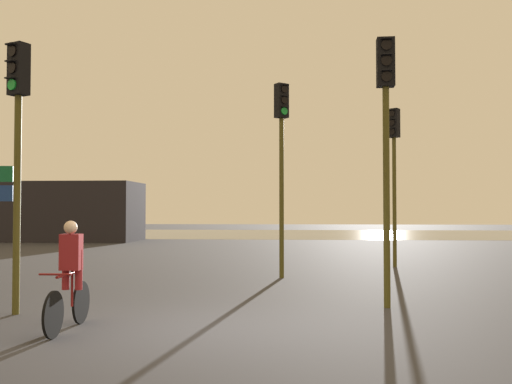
{
  "coord_description": "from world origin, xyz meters",
  "views": [
    {
      "loc": [
        1.41,
        -8.42,
        1.79
      ],
      "look_at": [
        0.5,
        5.0,
        2.2
      ],
      "focal_mm": 40.0,
      "sensor_mm": 36.0,
      "label": 1
    }
  ],
  "objects_px": {
    "traffic_light_far_right": "(394,158)",
    "cyclist": "(70,274)",
    "distant_building": "(29,212)",
    "traffic_light_near_right": "(386,121)",
    "traffic_light_center": "(282,144)",
    "traffic_light_near_left": "(18,126)"
  },
  "relations": [
    {
      "from": "traffic_light_far_right",
      "to": "cyclist",
      "type": "relative_size",
      "value": 2.88
    },
    {
      "from": "distant_building",
      "to": "traffic_light_near_right",
      "type": "relative_size",
      "value": 2.53
    },
    {
      "from": "traffic_light_near_right",
      "to": "traffic_light_center",
      "type": "distance_m",
      "value": 4.82
    },
    {
      "from": "traffic_light_near_right",
      "to": "distant_building",
      "type": "bearing_deg",
      "value": -49.59
    },
    {
      "from": "traffic_light_center",
      "to": "cyclist",
      "type": "height_order",
      "value": "traffic_light_center"
    },
    {
      "from": "traffic_light_center",
      "to": "traffic_light_near_left",
      "type": "distance_m",
      "value": 7.03
    },
    {
      "from": "cyclist",
      "to": "traffic_light_near_right",
      "type": "bearing_deg",
      "value": -156.33
    },
    {
      "from": "traffic_light_far_right",
      "to": "distant_building",
      "type": "bearing_deg",
      "value": -0.94
    },
    {
      "from": "distant_building",
      "to": "traffic_light_far_right",
      "type": "xyz_separation_m",
      "value": [
        18.28,
        -13.74,
        1.73
      ]
    },
    {
      "from": "cyclist",
      "to": "traffic_light_center",
      "type": "bearing_deg",
      "value": -114.8
    },
    {
      "from": "distant_building",
      "to": "traffic_light_far_right",
      "type": "relative_size",
      "value": 2.54
    },
    {
      "from": "distant_building",
      "to": "cyclist",
      "type": "distance_m",
      "value": 26.21
    },
    {
      "from": "traffic_light_near_right",
      "to": "traffic_light_center",
      "type": "height_order",
      "value": "traffic_light_center"
    },
    {
      "from": "distant_building",
      "to": "traffic_light_far_right",
      "type": "height_order",
      "value": "traffic_light_far_right"
    },
    {
      "from": "traffic_light_near_left",
      "to": "cyclist",
      "type": "relative_size",
      "value": 2.72
    },
    {
      "from": "traffic_light_center",
      "to": "cyclist",
      "type": "bearing_deg",
      "value": 29.37
    },
    {
      "from": "traffic_light_near_right",
      "to": "cyclist",
      "type": "bearing_deg",
      "value": 25.85
    },
    {
      "from": "traffic_light_center",
      "to": "traffic_light_near_left",
      "type": "bearing_deg",
      "value": 14.83
    },
    {
      "from": "distant_building",
      "to": "traffic_light_near_left",
      "type": "height_order",
      "value": "traffic_light_near_left"
    },
    {
      "from": "traffic_light_far_right",
      "to": "traffic_light_near_left",
      "type": "distance_m",
      "value": 11.55
    },
    {
      "from": "traffic_light_near_left",
      "to": "cyclist",
      "type": "xyz_separation_m",
      "value": [
        1.41,
        -1.15,
        -2.41
      ]
    },
    {
      "from": "traffic_light_near_right",
      "to": "cyclist",
      "type": "height_order",
      "value": "traffic_light_near_right"
    }
  ]
}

